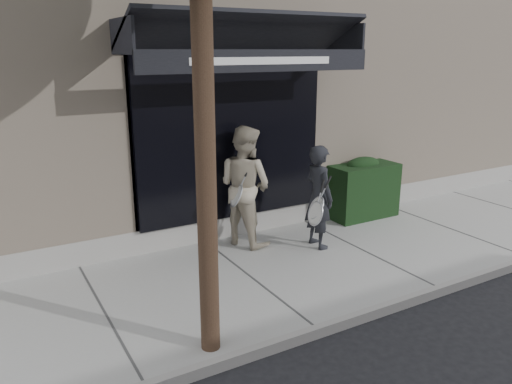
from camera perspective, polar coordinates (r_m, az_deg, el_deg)
ground at (r=8.17m, az=11.73°, el=-7.12°), size 80.00×80.00×0.00m
sidewalk at (r=8.14m, az=11.76°, el=-6.73°), size 20.00×3.00×0.12m
curb at (r=7.17m, az=20.07°, el=-10.56°), size 20.00×0.10×0.14m
building_facade at (r=11.68m, az=-4.18°, el=13.86°), size 14.30×8.04×5.64m
hedge at (r=9.53m, az=11.99°, el=0.41°), size 1.30×0.70×1.14m
pedestrian_front at (r=7.85m, az=7.18°, el=-0.56°), size 0.64×0.83×1.64m
pedestrian_back at (r=7.90m, az=-1.28°, el=0.71°), size 1.03×1.14×1.92m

